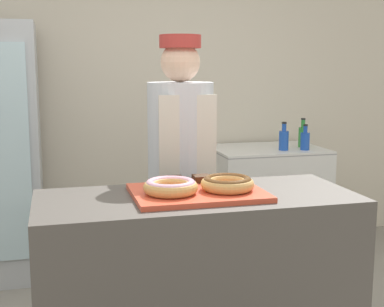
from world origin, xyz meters
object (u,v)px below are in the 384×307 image
Objects in this scene: baker_person at (181,176)px; bottle_green at (303,136)px; brownie_back_right at (202,178)px; bottle_blue_b at (284,139)px; donut_light_glaze at (171,186)px; serving_tray at (197,193)px; chest_freezer at (266,200)px; bottle_blue at (305,140)px; donut_chocolate_glaze at (227,183)px; brownie_back_left at (175,180)px.

baker_person reaches higher than bottle_green.
bottle_blue_b is (1.08, 1.41, -0.03)m from brownie_back_right.
donut_light_glaze is at bearing -128.33° from bottle_blue_b.
donut_light_glaze is (-0.13, -0.03, 0.05)m from serving_tray.
baker_person is 1.92× the size of chest_freezer.
bottle_blue is 0.17m from bottle_blue_b.
donut_chocolate_glaze is (0.27, 0.00, 0.00)m from donut_light_glaze.
bottle_green is (1.29, 1.03, 0.07)m from baker_person.
chest_freezer is 0.55m from bottle_blue_b.
bottle_green is (1.44, 1.53, -0.02)m from brownie_back_left.
bottle_green is (0.30, -0.03, 0.53)m from chest_freezer.
baker_person reaches higher than serving_tray.
baker_person is at bearing -144.48° from bottle_blue.
bottle_blue reaches higher than brownie_back_left.
serving_tray is 2.64× the size of bottle_blue_b.
donut_light_glaze is at bearing -107.32° from brownie_back_left.
serving_tray is 2.91× the size of bottle_blue.
brownie_back_right is 0.40× the size of bottle_blue.
bottle_blue is (1.45, 1.59, -0.06)m from donut_light_glaze.
bottle_green reaches higher than donut_chocolate_glaze.
brownie_back_left is 2.01m from chest_freezer.
donut_light_glaze is 1.20× the size of bottle_blue.
bottle_blue is 0.91× the size of bottle_blue_b.
brownie_back_left reaches higher than chest_freezer.
bottle_blue reaches higher than donut_light_glaze.
brownie_back_left and brownie_back_right have the same top height.
serving_tray is 0.19m from brownie_back_left.
donut_light_glaze reaches higher than chest_freezer.
chest_freezer is (1.00, 1.56, -0.56)m from brownie_back_right.
brownie_back_right is at bearing -130.36° from bottle_green.
brownie_back_left is 2.10m from bottle_green.
donut_chocolate_glaze is 2.99× the size of brownie_back_right.
brownie_back_left is 0.09× the size of chest_freezer.
brownie_back_right is 0.05× the size of baker_person.
brownie_back_left is 0.53m from baker_person.
bottle_blue_b is (-0.22, -0.12, -0.01)m from bottle_green.
donut_chocolate_glaze is at bearing -125.41° from bottle_green.
bottle_green is at bearing -5.92° from chest_freezer.
bottle_blue_b is (1.28, 1.62, -0.05)m from donut_light_glaze.
donut_light_glaze is 0.14× the size of baker_person.
serving_tray is 0.15m from donut_light_glaze.
bottle_blue is at bearing 47.57° from donut_light_glaze.
chest_freezer is 3.97× the size of bottle_blue_b.
donut_light_glaze reaches higher than serving_tray.
serving_tray is at bearing -128.78° from bottle_green.
baker_person is at bearing -132.84° from chest_freezer.
bottle_blue_b reaches higher than chest_freezer.
donut_chocolate_glaze is at bearing -72.68° from brownie_back_right.
bottle_blue reaches higher than serving_tray.
brownie_back_left is at bearing -126.08° from chest_freezer.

